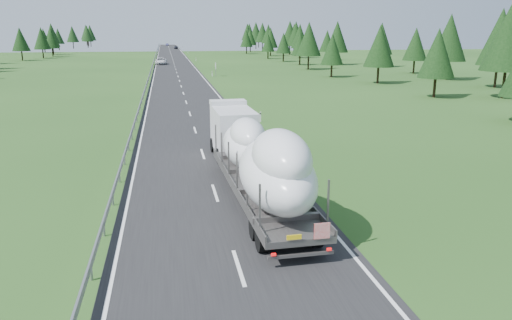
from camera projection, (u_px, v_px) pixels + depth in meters
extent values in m
plane|color=#214517|center=(239.00, 268.00, 18.69)|extent=(400.00, 400.00, 0.00)
cube|color=black|center=(176.00, 69.00, 113.91)|extent=(10.00, 400.00, 0.02)
cube|color=slate|center=(152.00, 67.00, 112.85)|extent=(0.08, 400.00, 0.32)
cylinder|color=slate|center=(91.00, 273.00, 17.70)|extent=(0.10, 0.10, 0.60)
cube|color=silver|center=(260.00, 117.00, 48.24)|extent=(0.12, 0.07, 1.00)
cube|color=black|center=(260.00, 114.00, 48.16)|extent=(0.13, 0.08, 0.12)
cube|color=silver|center=(212.00, 74.00, 95.85)|extent=(0.12, 0.07, 1.00)
cube|color=black|center=(212.00, 72.00, 95.77)|extent=(0.13, 0.08, 0.12)
cube|color=silver|center=(196.00, 59.00, 143.46)|extent=(0.12, 0.07, 1.00)
cube|color=black|center=(196.00, 58.00, 143.38)|extent=(0.13, 0.08, 0.12)
cube|color=silver|center=(188.00, 52.00, 191.07)|extent=(0.12, 0.07, 1.00)
cube|color=black|center=(188.00, 51.00, 190.99)|extent=(0.13, 0.08, 0.12)
cube|color=silver|center=(183.00, 48.00, 238.69)|extent=(0.12, 0.07, 1.00)
cube|color=black|center=(183.00, 47.00, 238.60)|extent=(0.13, 0.08, 0.12)
cube|color=silver|center=(180.00, 45.00, 286.30)|extent=(0.12, 0.07, 1.00)
cube|color=black|center=(180.00, 44.00, 286.22)|extent=(0.13, 0.08, 0.12)
cube|color=silver|center=(177.00, 43.00, 333.91)|extent=(0.12, 0.07, 1.00)
cube|color=black|center=(177.00, 42.00, 333.83)|extent=(0.13, 0.08, 0.12)
cylinder|color=slate|center=(216.00, 71.00, 95.85)|extent=(0.08, 0.08, 2.00)
cube|color=silver|center=(216.00, 66.00, 95.59)|extent=(0.05, 0.90, 1.20)
cylinder|color=black|center=(504.00, 82.00, 64.60)|extent=(0.36, 0.36, 4.21)
cone|color=black|center=(510.00, 36.00, 63.13)|extent=(6.54, 6.54, 8.76)
cylinder|color=black|center=(496.00, 74.00, 76.67)|extent=(0.36, 0.36, 4.06)
cone|color=black|center=(501.00, 37.00, 75.24)|extent=(6.32, 6.32, 8.46)
cylinder|color=black|center=(447.00, 69.00, 89.00)|extent=(0.36, 0.36, 3.91)
cone|color=black|center=(450.00, 37.00, 87.62)|extent=(6.08, 6.08, 8.15)
cylinder|color=black|center=(414.00, 66.00, 101.80)|extent=(0.36, 0.36, 3.13)
cone|color=black|center=(416.00, 44.00, 100.70)|extent=(4.87, 4.87, 6.52)
cylinder|color=black|center=(380.00, 59.00, 119.96)|extent=(0.36, 0.36, 3.54)
cone|color=black|center=(381.00, 39.00, 118.72)|extent=(5.51, 5.51, 7.37)
cylinder|color=black|center=(336.00, 57.00, 127.40)|extent=(0.36, 0.36, 3.72)
cone|color=black|center=(337.00, 37.00, 126.09)|extent=(5.79, 5.79, 7.75)
cylinder|color=black|center=(327.00, 55.00, 146.45)|extent=(0.36, 0.36, 2.95)
cone|color=black|center=(327.00, 41.00, 145.41)|extent=(4.59, 4.59, 6.15)
cylinder|color=black|center=(300.00, 52.00, 159.19)|extent=(0.36, 0.36, 3.62)
cone|color=black|center=(300.00, 36.00, 157.92)|extent=(5.63, 5.63, 7.54)
cylinder|color=black|center=(296.00, 50.00, 170.76)|extent=(0.36, 0.36, 3.96)
cone|color=black|center=(296.00, 34.00, 169.37)|extent=(6.16, 6.16, 8.25)
cylinder|color=black|center=(290.00, 49.00, 181.28)|extent=(0.36, 0.36, 4.08)
cone|color=black|center=(290.00, 33.00, 179.85)|extent=(6.35, 6.35, 8.50)
cylinder|color=black|center=(294.00, 48.00, 195.02)|extent=(0.36, 0.36, 3.78)
cone|color=black|center=(294.00, 34.00, 193.70)|extent=(5.88, 5.88, 7.88)
cylinder|color=black|center=(268.00, 46.00, 211.41)|extent=(0.36, 0.36, 3.77)
cone|color=black|center=(268.00, 34.00, 210.09)|extent=(5.87, 5.87, 7.86)
cylinder|color=black|center=(262.00, 45.00, 223.37)|extent=(0.36, 0.36, 4.06)
cone|color=black|center=(262.00, 32.00, 221.94)|extent=(6.32, 6.32, 8.47)
cylinder|color=black|center=(256.00, 44.00, 234.66)|extent=(0.36, 0.36, 4.21)
cone|color=black|center=(256.00, 32.00, 233.19)|extent=(6.55, 6.55, 8.78)
cylinder|color=black|center=(259.00, 44.00, 253.13)|extent=(0.36, 0.36, 3.06)
cone|color=black|center=(259.00, 36.00, 252.06)|extent=(4.76, 4.76, 6.37)
cylinder|color=black|center=(248.00, 43.00, 263.04)|extent=(0.36, 0.36, 4.10)
cone|color=black|center=(247.00, 32.00, 261.60)|extent=(6.37, 6.37, 8.53)
cylinder|color=black|center=(249.00, 42.00, 278.68)|extent=(0.36, 0.36, 4.13)
cone|color=black|center=(249.00, 32.00, 277.23)|extent=(6.43, 6.43, 8.61)
cylinder|color=black|center=(250.00, 42.00, 288.60)|extent=(0.36, 0.36, 3.42)
cone|color=black|center=(250.00, 34.00, 287.40)|extent=(5.32, 5.32, 7.13)
cylinder|color=black|center=(249.00, 41.00, 301.96)|extent=(0.36, 0.36, 4.26)
cone|color=black|center=(249.00, 31.00, 300.47)|extent=(6.62, 6.62, 8.87)
cylinder|color=black|center=(435.00, 86.00, 65.54)|extent=(0.36, 0.36, 3.05)
cone|color=black|center=(438.00, 53.00, 64.47)|extent=(4.74, 4.74, 6.35)
cylinder|color=black|center=(378.00, 74.00, 82.85)|extent=(0.36, 0.36, 3.25)
cone|color=black|center=(380.00, 46.00, 81.70)|extent=(5.06, 5.06, 6.78)
cylinder|color=black|center=(332.00, 70.00, 94.01)|extent=(0.36, 0.36, 2.73)
cone|color=black|center=(332.00, 49.00, 93.05)|extent=(4.25, 4.25, 5.70)
cylinder|color=black|center=(308.00, 61.00, 112.16)|extent=(0.36, 0.36, 3.57)
cone|color=black|center=(309.00, 39.00, 110.90)|extent=(5.56, 5.56, 7.45)
cylinder|color=black|center=(300.00, 59.00, 127.25)|extent=(0.36, 0.36, 2.81)
cone|color=black|center=(300.00, 44.00, 126.26)|extent=(4.37, 4.37, 5.86)
cylinder|color=black|center=(283.00, 57.00, 140.50)|extent=(0.36, 0.36, 2.72)
cone|color=black|center=(284.00, 43.00, 139.55)|extent=(4.23, 4.23, 5.66)
cylinder|color=black|center=(268.00, 54.00, 154.33)|extent=(0.36, 0.36, 2.60)
cone|color=black|center=(268.00, 43.00, 153.41)|extent=(4.05, 4.05, 5.42)
cylinder|color=black|center=(270.00, 51.00, 170.96)|extent=(0.36, 0.36, 3.27)
cone|color=black|center=(271.00, 38.00, 169.81)|extent=(5.08, 5.08, 6.81)
cylinder|color=black|center=(246.00, 50.00, 186.47)|extent=(0.36, 0.36, 3.00)
cone|color=black|center=(246.00, 38.00, 185.42)|extent=(4.66, 4.66, 6.25)
cylinder|color=black|center=(250.00, 48.00, 201.98)|extent=(0.36, 0.36, 3.19)
cone|color=black|center=(250.00, 37.00, 200.87)|extent=(4.95, 4.95, 6.64)
cylinder|color=black|center=(22.00, 55.00, 144.94)|extent=(0.36, 0.36, 3.22)
cone|color=black|center=(20.00, 39.00, 143.81)|extent=(5.01, 5.01, 6.70)
cylinder|color=black|center=(43.00, 53.00, 156.78)|extent=(0.36, 0.36, 3.26)
cone|color=black|center=(41.00, 38.00, 155.64)|extent=(5.08, 5.08, 6.80)
cylinder|color=black|center=(53.00, 52.00, 167.33)|extent=(0.36, 0.36, 3.20)
cone|color=black|center=(51.00, 38.00, 166.21)|extent=(4.97, 4.97, 6.66)
cylinder|color=black|center=(53.00, 50.00, 179.74)|extent=(0.36, 0.36, 3.26)
cone|color=black|center=(52.00, 37.00, 178.60)|extent=(5.07, 5.07, 6.79)
cylinder|color=black|center=(45.00, 49.00, 196.07)|extent=(0.36, 0.36, 3.16)
cone|color=black|center=(44.00, 37.00, 194.96)|extent=(4.92, 4.92, 6.59)
cylinder|color=black|center=(53.00, 47.00, 208.08)|extent=(0.36, 0.36, 3.90)
cone|color=black|center=(51.00, 33.00, 206.72)|extent=(6.06, 6.06, 8.12)
cylinder|color=black|center=(59.00, 46.00, 219.64)|extent=(0.36, 0.36, 3.22)
cone|color=black|center=(58.00, 36.00, 218.51)|extent=(5.02, 5.02, 6.72)
cylinder|color=black|center=(73.00, 45.00, 237.62)|extent=(0.36, 0.36, 3.61)
cone|color=black|center=(72.00, 34.00, 236.35)|extent=(5.61, 5.61, 7.51)
cylinder|color=black|center=(88.00, 44.00, 249.19)|extent=(0.36, 0.36, 3.73)
cone|color=black|center=(87.00, 33.00, 247.88)|extent=(5.81, 5.81, 7.78)
cylinder|color=black|center=(91.00, 43.00, 264.08)|extent=(0.36, 0.36, 3.86)
cone|color=black|center=(90.00, 33.00, 262.72)|extent=(6.01, 6.01, 8.05)
cylinder|color=black|center=(89.00, 44.00, 273.27)|extent=(0.36, 0.36, 2.90)
cone|color=black|center=(88.00, 36.00, 272.25)|extent=(4.51, 4.51, 6.05)
cylinder|color=black|center=(87.00, 42.00, 285.79)|extent=(0.36, 0.36, 3.98)
cone|color=black|center=(86.00, 32.00, 284.40)|extent=(6.19, 6.19, 8.29)
cube|color=silver|center=(233.00, 130.00, 34.45)|extent=(2.76, 5.24, 2.89)
cube|color=black|center=(229.00, 116.00, 36.83)|extent=(2.37, 0.16, 1.44)
cube|color=silver|center=(229.00, 102.00, 36.21)|extent=(2.62, 1.33, 0.31)
cube|color=#605C5A|center=(236.00, 153.00, 33.82)|extent=(2.68, 3.18, 0.26)
cylinder|color=black|center=(214.00, 145.00, 36.38)|extent=(0.40, 1.04, 1.03)
cylinder|color=black|center=(246.00, 144.00, 36.79)|extent=(0.40, 1.04, 1.03)
cylinder|color=black|center=(219.00, 156.00, 33.24)|extent=(0.40, 1.04, 1.03)
cylinder|color=black|center=(254.00, 154.00, 33.64)|extent=(0.40, 1.04, 1.03)
cube|color=#605C5A|center=(259.00, 186.00, 25.37)|extent=(3.28, 14.53, 0.27)
cube|color=#605C5A|center=(233.00, 183.00, 25.07)|extent=(0.56, 14.44, 0.25)
cube|color=#605C5A|center=(286.00, 180.00, 25.54)|extent=(0.56, 14.44, 0.25)
cube|color=#605C5A|center=(254.00, 209.00, 18.96)|extent=(0.07, 0.07, 1.96)
cube|color=#605C5A|center=(323.00, 204.00, 19.43)|extent=(0.07, 0.07, 1.96)
cube|color=#605C5A|center=(244.00, 189.00, 21.32)|extent=(0.07, 0.07, 1.96)
cube|color=#605C5A|center=(306.00, 185.00, 21.79)|extent=(0.07, 0.07, 1.96)
cube|color=#605C5A|center=(236.00, 173.00, 23.68)|extent=(0.07, 0.07, 1.96)
cube|color=#605C5A|center=(292.00, 170.00, 24.15)|extent=(0.07, 0.07, 1.96)
cube|color=#605C5A|center=(229.00, 160.00, 26.04)|extent=(0.07, 0.07, 1.96)
cube|color=#605C5A|center=(281.00, 158.00, 26.51)|extent=(0.07, 0.07, 1.96)
cube|color=#605C5A|center=(224.00, 149.00, 28.39)|extent=(0.07, 0.07, 1.96)
cube|color=#605C5A|center=(271.00, 147.00, 28.86)|extent=(0.07, 0.07, 1.96)
cube|color=#605C5A|center=(219.00, 140.00, 30.75)|extent=(0.07, 0.07, 1.96)
cube|color=#605C5A|center=(263.00, 138.00, 31.22)|extent=(0.07, 0.07, 1.96)
cylinder|color=black|center=(257.00, 239.00, 19.98)|extent=(0.45, 1.05, 1.03)
cylinder|color=black|center=(312.00, 235.00, 20.37)|extent=(0.45, 1.05, 1.03)
cylinder|color=black|center=(252.00, 228.00, 21.16)|extent=(0.45, 1.05, 1.03)
cylinder|color=black|center=(304.00, 224.00, 21.55)|extent=(0.45, 1.05, 1.03)
cube|color=#605C5A|center=(295.00, 255.00, 18.67)|extent=(2.58, 0.21, 0.12)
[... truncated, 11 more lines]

